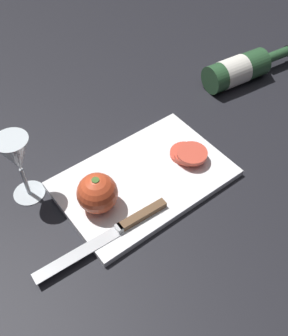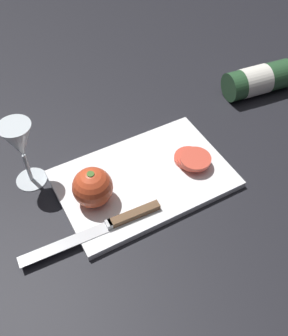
{
  "view_description": "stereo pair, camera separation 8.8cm",
  "coord_description": "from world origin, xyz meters",
  "views": [
    {
      "loc": [
        0.34,
        0.45,
        0.71
      ],
      "look_at": [
        -0.01,
        -0.01,
        0.05
      ],
      "focal_mm": 42.0,
      "sensor_mm": 36.0,
      "label": 1
    },
    {
      "loc": [
        0.27,
        0.5,
        0.71
      ],
      "look_at": [
        -0.01,
        -0.01,
        0.05
      ],
      "focal_mm": 42.0,
      "sensor_mm": 36.0,
      "label": 2
    }
  ],
  "objects": [
    {
      "name": "tomato_slice_stack_near",
      "position": [
        -0.13,
        0.01,
        0.03
      ],
      "size": [
        0.07,
        0.09,
        0.03
      ],
      "color": "#DB4C38",
      "rests_on": "cutting_board"
    },
    {
      "name": "whole_tomato",
      "position": [
        0.12,
        -0.0,
        0.06
      ],
      "size": [
        0.09,
        0.09,
        0.09
      ],
      "color": "#DB4C28",
      "rests_on": "cutting_board"
    },
    {
      "name": "knife",
      "position": [
        0.1,
        0.08,
        0.02
      ],
      "size": [
        0.31,
        0.04,
        0.01
      ],
      "rotation": [
        0.0,
        0.0,
        6.24
      ],
      "color": "silver",
      "rests_on": "cutting_board"
    },
    {
      "name": "cutting_board",
      "position": [
        -0.01,
        -0.01,
        0.01
      ],
      "size": [
        0.39,
        0.25,
        0.02
      ],
      "color": "white",
      "rests_on": "ground_plane"
    },
    {
      "name": "ground_plane",
      "position": [
        0.0,
        0.0,
        0.0
      ],
      "size": [
        3.0,
        3.0,
        0.0
      ],
      "primitive_type": "plane",
      "color": "black"
    },
    {
      "name": "wine_glass",
      "position": [
        0.22,
        -0.14,
        0.12
      ],
      "size": [
        0.07,
        0.07,
        0.17
      ],
      "color": "silver",
      "rests_on": "ground_plane"
    },
    {
      "name": "wine_bottle",
      "position": [
        -0.46,
        -0.14,
        0.04
      ],
      "size": [
        0.31,
        0.1,
        0.08
      ],
      "color": "#2D5633",
      "rests_on": "ground_plane"
    }
  ]
}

